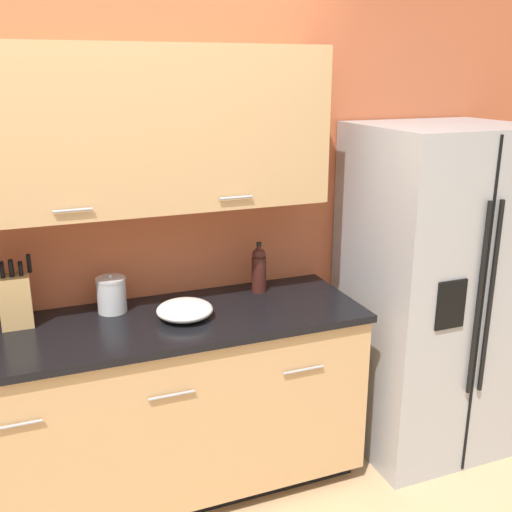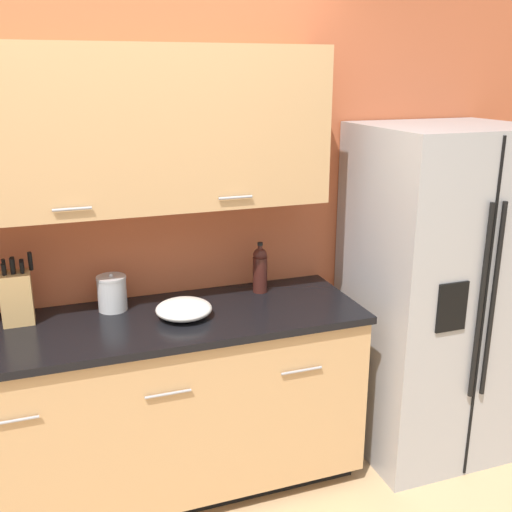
% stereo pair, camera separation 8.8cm
% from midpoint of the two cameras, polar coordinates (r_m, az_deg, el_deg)
% --- Properties ---
extents(wall_back, '(10.00, 0.39, 2.60)m').
position_cam_midpoint_polar(wall_back, '(2.91, -15.16, 5.04)').
color(wall_back, '#BC5B38').
rests_on(wall_back, ground_plane).
extents(counter_unit, '(2.60, 0.64, 0.93)m').
position_cam_midpoint_polar(counter_unit, '(2.99, -14.58, -14.68)').
color(counter_unit, black).
rests_on(counter_unit, ground_plane).
extents(refrigerator, '(0.83, 0.77, 1.77)m').
position_cam_midpoint_polar(refrigerator, '(3.37, 17.45, -3.41)').
color(refrigerator, '#9E9EA0').
rests_on(refrigerator, ground_plane).
extents(knife_block, '(0.15, 0.12, 0.32)m').
position_cam_midpoint_polar(knife_block, '(2.88, -21.02, -3.65)').
color(knife_block, tan).
rests_on(knife_block, counter_unit).
extents(wine_bottle, '(0.08, 0.08, 0.26)m').
position_cam_midpoint_polar(wine_bottle, '(3.07, 1.21, -1.24)').
color(wine_bottle, '#3D1914').
rests_on(wine_bottle, counter_unit).
extents(steel_canister, '(0.14, 0.14, 0.18)m').
position_cam_midpoint_polar(steel_canister, '(2.92, -12.70, -3.47)').
color(steel_canister, '#B7B7BA').
rests_on(steel_canister, counter_unit).
extents(mixing_bowl, '(0.26, 0.26, 0.08)m').
position_cam_midpoint_polar(mixing_bowl, '(2.79, -5.99, -5.05)').
color(mixing_bowl, white).
rests_on(mixing_bowl, counter_unit).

